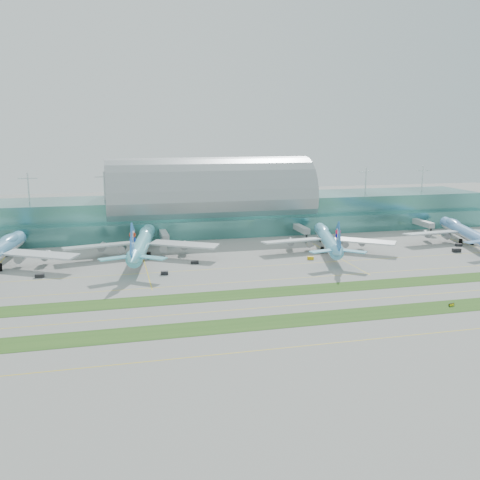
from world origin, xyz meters
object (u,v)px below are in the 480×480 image
object	(u,v)px
terminal	(210,207)
airliner_c	(327,239)
airliner_b	(142,242)
airliner_d	(464,231)
taxiway_sign_east	(451,305)

from	to	relation	value
terminal	airliner_c	bearing A→B (deg)	-56.07
terminal	airliner_b	bearing A→B (deg)	-126.60
airliner_d	taxiway_sign_east	bearing A→B (deg)	-111.46
airliner_c	airliner_d	bearing A→B (deg)	15.79
airliner_b	airliner_c	distance (m)	89.57
airliner_d	terminal	bearing A→B (deg)	168.01
airliner_c	airliner_b	bearing A→B (deg)	-170.90
airliner_c	terminal	bearing A→B (deg)	139.01
terminal	taxiway_sign_east	bearing A→B (deg)	-71.11
terminal	taxiway_sign_east	world-z (taller)	terminal
airliner_b	terminal	bearing A→B (deg)	62.77
airliner_d	taxiway_sign_east	distance (m)	113.86
airliner_c	taxiway_sign_east	size ratio (longest dim) A/B	29.99
taxiway_sign_east	airliner_b	bearing A→B (deg)	121.09
airliner_d	airliner_c	bearing A→B (deg)	-162.83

